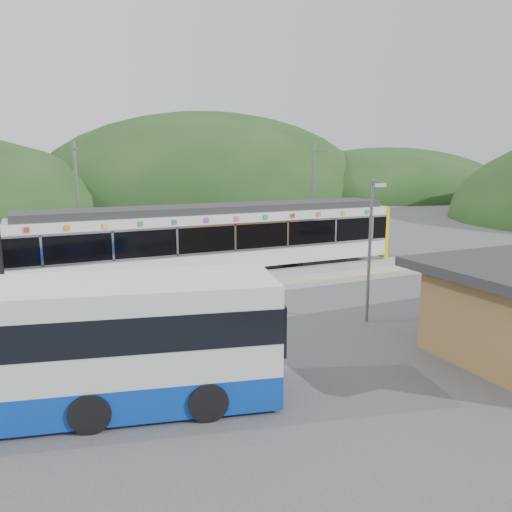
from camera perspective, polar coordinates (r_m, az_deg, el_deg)
name	(u,v)px	position (r m, az deg, el deg)	size (l,w,h in m)	color
ground	(275,303)	(21.60, 2.14, -5.42)	(120.00, 120.00, 0.00)	#4C4C4F
hills	(329,267)	(29.05, 8.35, -1.24)	(146.00, 149.00, 26.00)	#1E3D19
platform	(244,283)	(24.44, -1.35, -3.10)	(26.00, 3.20, 0.30)	#9E9E99
yellow_line	(255,286)	(23.26, -0.08, -3.44)	(26.00, 0.10, 0.01)	yellow
train	(216,237)	(26.36, -4.59, 2.16)	(20.44, 3.01, 3.74)	black
catenary_mast_west	(78,208)	(27.25, -19.66, 5.20)	(0.18, 1.80, 7.00)	slate
catenary_mast_east	(313,199)	(31.70, 6.55, 6.50)	(0.18, 1.80, 7.00)	slate
bus	(33,352)	(13.34, -24.12, -10.00)	(12.07, 5.31, 3.21)	#0C3CB4
lamp_post	(372,239)	(18.86, 13.12, 1.95)	(0.39, 1.01, 5.39)	slate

